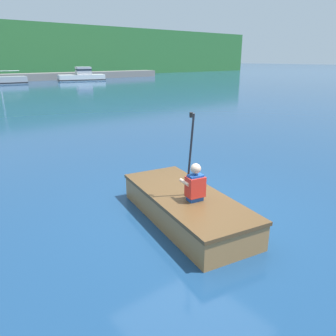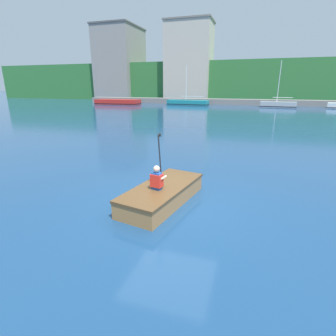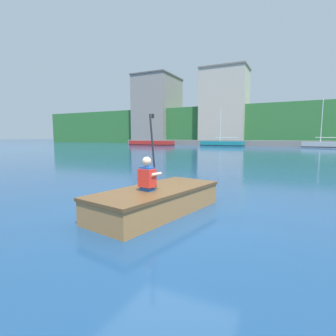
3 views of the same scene
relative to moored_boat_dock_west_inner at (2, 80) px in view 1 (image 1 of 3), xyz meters
name	(u,v)px [view 1 (image 1 of 3)]	position (x,y,z in m)	size (l,w,h in m)	color
ground_plane	(195,215)	(-5.29, -36.66, -0.40)	(300.00, 300.00, 0.00)	navy
moored_boat_dock_west_inner	(2,80)	(0.00, 0.00, 0.00)	(5.16, 2.21, 6.50)	#9EA3A8
moored_boat_dock_center_far	(82,76)	(9.44, 0.02, 0.18)	(6.02, 3.33, 1.70)	white
rowboat_foreground	(184,204)	(-5.52, -36.63, -0.12)	(1.71, 3.12, 0.49)	#A3703D
person_paddler	(195,183)	(-5.58, -36.95, 0.39)	(0.40, 0.41, 1.43)	#1E4CA5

